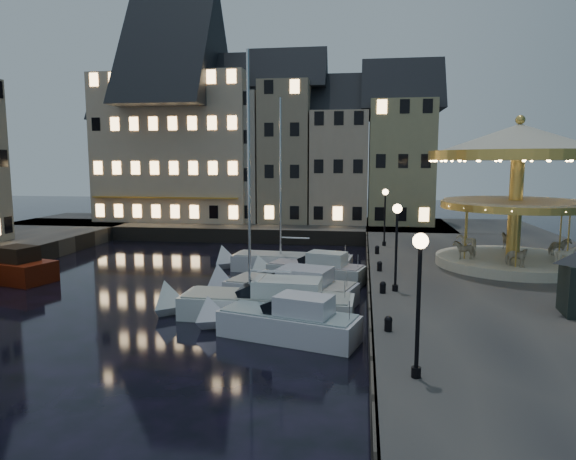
% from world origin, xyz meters
% --- Properties ---
extents(ground, '(160.00, 160.00, 0.00)m').
position_xyz_m(ground, '(0.00, 0.00, 0.00)').
color(ground, black).
rests_on(ground, ground).
extents(quay_east, '(16.00, 56.00, 1.30)m').
position_xyz_m(quay_east, '(14.00, 6.00, 0.65)').
color(quay_east, '#474442').
rests_on(quay_east, ground).
extents(quay_north, '(44.00, 12.00, 1.30)m').
position_xyz_m(quay_north, '(-8.00, 28.00, 0.65)').
color(quay_north, '#474442').
rests_on(quay_north, ground).
extents(quaywall_e, '(0.15, 44.00, 1.30)m').
position_xyz_m(quaywall_e, '(6.00, 6.00, 0.65)').
color(quaywall_e, '#47423A').
rests_on(quaywall_e, ground).
extents(quaywall_n, '(48.00, 0.15, 1.30)m').
position_xyz_m(quaywall_n, '(-6.00, 22.00, 0.65)').
color(quaywall_n, '#47423A').
rests_on(quaywall_n, ground).
extents(streetlamp_a, '(0.44, 0.44, 4.17)m').
position_xyz_m(streetlamp_a, '(7.20, -9.00, 4.02)').
color(streetlamp_a, black).
rests_on(streetlamp_a, quay_east).
extents(streetlamp_b, '(0.44, 0.44, 4.17)m').
position_xyz_m(streetlamp_b, '(7.20, 1.00, 4.02)').
color(streetlamp_b, black).
rests_on(streetlamp_b, quay_east).
extents(streetlamp_c, '(0.44, 0.44, 4.17)m').
position_xyz_m(streetlamp_c, '(7.20, 14.50, 4.02)').
color(streetlamp_c, black).
rests_on(streetlamp_c, quay_east).
extents(bollard_a, '(0.30, 0.30, 0.57)m').
position_xyz_m(bollard_a, '(6.60, -5.00, 1.60)').
color(bollard_a, black).
rests_on(bollard_a, quay_east).
extents(bollard_b, '(0.30, 0.30, 0.57)m').
position_xyz_m(bollard_b, '(6.60, 0.50, 1.60)').
color(bollard_b, black).
rests_on(bollard_b, quay_east).
extents(bollard_c, '(0.30, 0.30, 0.57)m').
position_xyz_m(bollard_c, '(6.60, 5.50, 1.60)').
color(bollard_c, black).
rests_on(bollard_c, quay_east).
extents(bollard_d, '(0.30, 0.30, 0.57)m').
position_xyz_m(bollard_d, '(6.60, 11.00, 1.60)').
color(bollard_d, black).
rests_on(bollard_d, quay_east).
extents(townhouse_na, '(5.50, 8.00, 12.80)m').
position_xyz_m(townhouse_na, '(-19.50, 30.00, 7.78)').
color(townhouse_na, gray).
rests_on(townhouse_na, quay_north).
extents(townhouse_nb, '(6.16, 8.00, 13.80)m').
position_xyz_m(townhouse_nb, '(-14.05, 30.00, 8.28)').
color(townhouse_nb, slate).
rests_on(townhouse_nb, quay_north).
extents(townhouse_nc, '(6.82, 8.00, 14.80)m').
position_xyz_m(townhouse_nc, '(-8.00, 30.00, 8.78)').
color(townhouse_nc, '#AA9D8E').
rests_on(townhouse_nc, quay_north).
extents(townhouse_nd, '(5.50, 8.00, 15.80)m').
position_xyz_m(townhouse_nd, '(-2.25, 30.00, 9.28)').
color(townhouse_nd, gray).
rests_on(townhouse_nd, quay_north).
extents(townhouse_ne, '(6.16, 8.00, 12.80)m').
position_xyz_m(townhouse_ne, '(3.20, 30.00, 7.78)').
color(townhouse_ne, tan).
rests_on(townhouse_ne, quay_north).
extents(townhouse_nf, '(6.82, 8.00, 13.80)m').
position_xyz_m(townhouse_nf, '(9.25, 30.00, 8.28)').
color(townhouse_nf, tan).
rests_on(townhouse_nf, quay_north).
extents(hotel_corner, '(17.60, 9.00, 16.80)m').
position_xyz_m(hotel_corner, '(-14.00, 30.00, 9.78)').
color(hotel_corner, beige).
rests_on(hotel_corner, quay_north).
extents(motorboat_b, '(7.00, 3.69, 2.15)m').
position_xyz_m(motorboat_b, '(2.19, -2.63, 0.64)').
color(motorboat_b, silver).
rests_on(motorboat_b, ground).
extents(motorboat_c, '(9.29, 2.64, 12.35)m').
position_xyz_m(motorboat_c, '(0.76, -0.02, 0.68)').
color(motorboat_c, silver).
rests_on(motorboat_c, ground).
extents(motorboat_d, '(7.98, 4.42, 2.15)m').
position_xyz_m(motorboat_d, '(1.50, 2.94, 0.64)').
color(motorboat_d, silver).
rests_on(motorboat_d, ground).
extents(motorboat_e, '(7.03, 3.62, 2.15)m').
position_xyz_m(motorboat_e, '(2.39, 7.76, 0.64)').
color(motorboat_e, silver).
rests_on(motorboat_e, ground).
extents(motorboat_f, '(9.18, 3.05, 12.15)m').
position_xyz_m(motorboat_f, '(0.30, 10.76, 0.53)').
color(motorboat_f, silver).
rests_on(motorboat_f, ground).
extents(red_fishing_boat, '(7.64, 4.32, 5.87)m').
position_xyz_m(red_fishing_boat, '(-16.84, 5.47, 0.69)').
color(red_fishing_boat, '#601607').
rests_on(red_fishing_boat, ground).
extents(carousel, '(10.03, 10.03, 8.77)m').
position_xyz_m(carousel, '(14.41, 8.01, 7.08)').
color(carousel, beige).
rests_on(carousel, quay_east).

